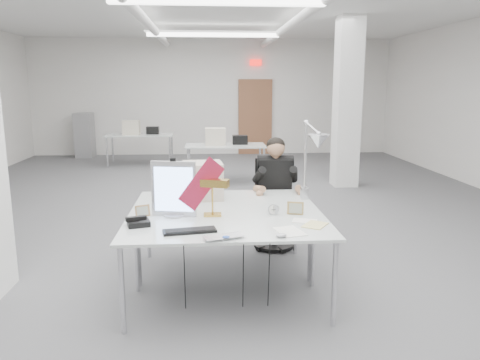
{
  "coord_description": "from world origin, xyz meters",
  "views": [
    {
      "loc": [
        -0.16,
        -6.33,
        1.92
      ],
      "look_at": [
        0.14,
        -2.0,
        1.05
      ],
      "focal_mm": 35.0,
      "sensor_mm": 36.0,
      "label": 1
    }
  ],
  "objects_px": {
    "laptop": "(226,239)",
    "desk_phone": "(139,223)",
    "bankers_lamp": "(212,199)",
    "beige_monitor": "(203,180)",
    "desk_main": "(228,227)",
    "office_chair": "(274,209)",
    "monitor": "(174,189)",
    "architect_lamp": "(311,155)",
    "seated_person": "(275,175)"
  },
  "relations": [
    {
      "from": "laptop",
      "to": "architect_lamp",
      "type": "distance_m",
      "value": 1.46
    },
    {
      "from": "desk_main",
      "to": "laptop",
      "type": "xyz_separation_m",
      "value": [
        -0.03,
        -0.4,
        0.03
      ]
    },
    {
      "from": "office_chair",
      "to": "bankers_lamp",
      "type": "bearing_deg",
      "value": -116.88
    },
    {
      "from": "seated_person",
      "to": "beige_monitor",
      "type": "height_order",
      "value": "seated_person"
    },
    {
      "from": "architect_lamp",
      "to": "bankers_lamp",
      "type": "bearing_deg",
      "value": -175.88
    },
    {
      "from": "office_chair",
      "to": "architect_lamp",
      "type": "distance_m",
      "value": 1.19
    },
    {
      "from": "desk_main",
      "to": "beige_monitor",
      "type": "distance_m",
      "value": 1.04
    },
    {
      "from": "laptop",
      "to": "beige_monitor",
      "type": "bearing_deg",
      "value": 78.74
    },
    {
      "from": "office_chair",
      "to": "desk_phone",
      "type": "distance_m",
      "value": 2.05
    },
    {
      "from": "seated_person",
      "to": "beige_monitor",
      "type": "xyz_separation_m",
      "value": [
        -0.84,
        -0.48,
        0.05
      ]
    },
    {
      "from": "monitor",
      "to": "seated_person",
      "type": "bearing_deg",
      "value": 57.51
    },
    {
      "from": "bankers_lamp",
      "to": "desk_phone",
      "type": "bearing_deg",
      "value": -138.05
    },
    {
      "from": "office_chair",
      "to": "desk_phone",
      "type": "bearing_deg",
      "value": -128.11
    },
    {
      "from": "desk_main",
      "to": "beige_monitor",
      "type": "xyz_separation_m",
      "value": [
        -0.22,
        1.0,
        0.2
      ]
    },
    {
      "from": "office_chair",
      "to": "architect_lamp",
      "type": "height_order",
      "value": "architect_lamp"
    },
    {
      "from": "laptop",
      "to": "bankers_lamp",
      "type": "bearing_deg",
      "value": 78.72
    },
    {
      "from": "laptop",
      "to": "desk_phone",
      "type": "distance_m",
      "value": 0.85
    },
    {
      "from": "bankers_lamp",
      "to": "architect_lamp",
      "type": "height_order",
      "value": "architect_lamp"
    },
    {
      "from": "beige_monitor",
      "to": "seated_person",
      "type": "bearing_deg",
      "value": 25.13
    },
    {
      "from": "bankers_lamp",
      "to": "laptop",
      "type": "bearing_deg",
      "value": -63.74
    },
    {
      "from": "desk_phone",
      "to": "seated_person",
      "type": "bearing_deg",
      "value": 30.6
    },
    {
      "from": "desk_main",
      "to": "seated_person",
      "type": "relative_size",
      "value": 2.23
    },
    {
      "from": "desk_phone",
      "to": "architect_lamp",
      "type": "bearing_deg",
      "value": 5.36
    },
    {
      "from": "laptop",
      "to": "desk_main",
      "type": "bearing_deg",
      "value": 67.02
    },
    {
      "from": "seated_person",
      "to": "monitor",
      "type": "xyz_separation_m",
      "value": [
        -1.1,
        -1.15,
        0.11
      ]
    },
    {
      "from": "beige_monitor",
      "to": "desk_main",
      "type": "bearing_deg",
      "value": -82.43
    },
    {
      "from": "office_chair",
      "to": "beige_monitor",
      "type": "relative_size",
      "value": 2.35
    },
    {
      "from": "office_chair",
      "to": "architect_lamp",
      "type": "relative_size",
      "value": 0.95
    },
    {
      "from": "desk_main",
      "to": "laptop",
      "type": "height_order",
      "value": "laptop"
    },
    {
      "from": "office_chair",
      "to": "monitor",
      "type": "distance_m",
      "value": 1.71
    },
    {
      "from": "desk_main",
      "to": "monitor",
      "type": "bearing_deg",
      "value": 145.08
    },
    {
      "from": "desk_main",
      "to": "laptop",
      "type": "relative_size",
      "value": 5.62
    },
    {
      "from": "laptop",
      "to": "beige_monitor",
      "type": "distance_m",
      "value": 1.42
    },
    {
      "from": "desk_main",
      "to": "bankers_lamp",
      "type": "distance_m",
      "value": 0.37
    },
    {
      "from": "office_chair",
      "to": "bankers_lamp",
      "type": "relative_size",
      "value": 3.09
    },
    {
      "from": "desk_main",
      "to": "office_chair",
      "type": "relative_size",
      "value": 1.9
    },
    {
      "from": "desk_main",
      "to": "architect_lamp",
      "type": "distance_m",
      "value": 1.19
    },
    {
      "from": "architect_lamp",
      "to": "seated_person",
      "type": "bearing_deg",
      "value": 89.99
    },
    {
      "from": "laptop",
      "to": "office_chair",
      "type": "bearing_deg",
      "value": 52.4
    },
    {
      "from": "monitor",
      "to": "architect_lamp",
      "type": "height_order",
      "value": "architect_lamp"
    },
    {
      "from": "laptop",
      "to": "monitor",
      "type": "bearing_deg",
      "value": 102.38
    },
    {
      "from": "seated_person",
      "to": "monitor",
      "type": "relative_size",
      "value": 1.6
    },
    {
      "from": "monitor",
      "to": "architect_lamp",
      "type": "xyz_separation_m",
      "value": [
        1.32,
        0.32,
        0.24
      ]
    },
    {
      "from": "seated_person",
      "to": "laptop",
      "type": "distance_m",
      "value": 1.99
    },
    {
      "from": "office_chair",
      "to": "bankers_lamp",
      "type": "height_order",
      "value": "bankers_lamp"
    },
    {
      "from": "seated_person",
      "to": "bankers_lamp",
      "type": "relative_size",
      "value": 2.63
    },
    {
      "from": "bankers_lamp",
      "to": "desk_phone",
      "type": "relative_size",
      "value": 1.69
    },
    {
      "from": "laptop",
      "to": "seated_person",
      "type": "bearing_deg",
      "value": 51.93
    },
    {
      "from": "desk_main",
      "to": "monitor",
      "type": "height_order",
      "value": "monitor"
    },
    {
      "from": "desk_main",
      "to": "office_chair",
      "type": "distance_m",
      "value": 1.67
    }
  ]
}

